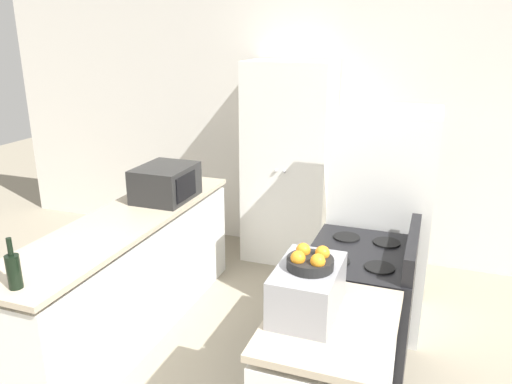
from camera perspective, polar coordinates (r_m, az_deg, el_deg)
wall_back at (r=5.03m, az=5.87°, el=7.61°), size 7.00×0.06×2.60m
counter_left at (r=3.91m, az=-14.46°, el=-9.39°), size 0.60×2.37×0.90m
pantry_cabinet at (r=4.83m, az=3.73°, el=3.21°), size 0.81×0.55×1.94m
stove at (r=3.34m, az=11.52°, el=-13.68°), size 0.66×0.78×1.06m
refrigerator at (r=3.89m, az=14.17°, el=-3.10°), size 0.73×0.72×1.67m
microwave at (r=4.04m, az=-10.28°, el=1.05°), size 0.41×0.50×0.27m
wine_bottle at (r=2.91m, az=-25.96°, el=-8.03°), size 0.07×0.07×0.28m
toaster_oven at (r=2.43m, az=5.88°, el=-10.99°), size 0.29×0.46×0.24m
fruit_bowl at (r=2.34m, az=6.21°, el=-7.78°), size 0.22×0.22×0.10m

